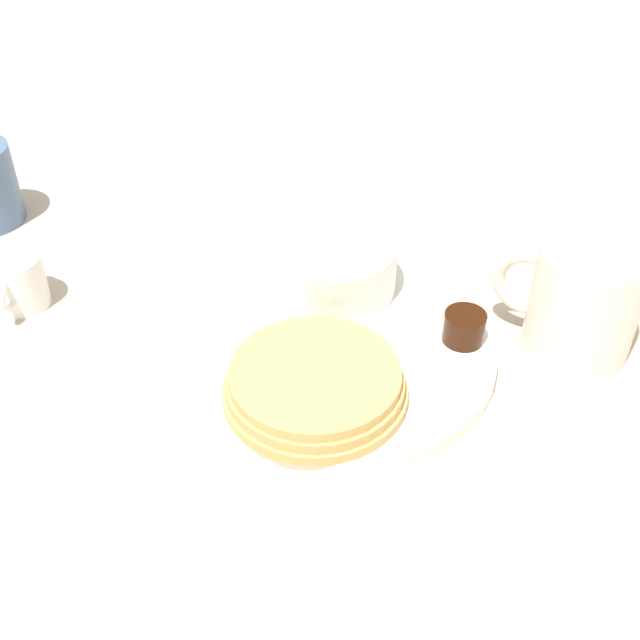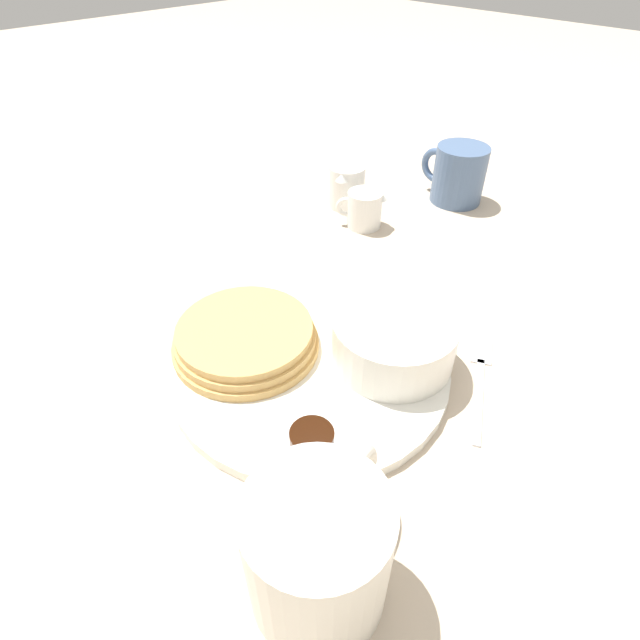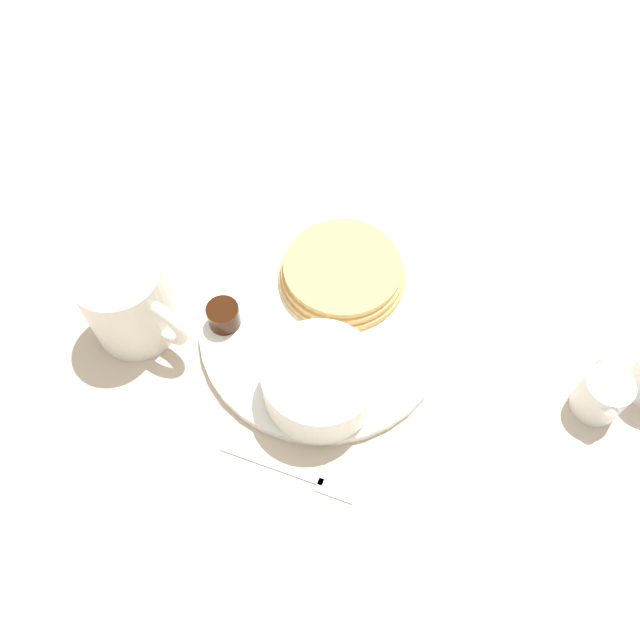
{
  "view_description": "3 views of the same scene",
  "coord_description": "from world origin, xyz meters",
  "px_view_note": "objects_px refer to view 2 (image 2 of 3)",
  "views": [
    {
      "loc": [
        -0.35,
        0.37,
        0.45
      ],
      "look_at": [
        0.02,
        0.0,
        0.03
      ],
      "focal_mm": 45.0,
      "sensor_mm": 36.0,
      "label": 1
    },
    {
      "loc": [
        -0.24,
        -0.25,
        0.35
      ],
      "look_at": [
        0.02,
        0.01,
        0.05
      ],
      "focal_mm": 28.0,
      "sensor_mm": 36.0,
      "label": 2
    },
    {
      "loc": [
        0.26,
        -0.23,
        0.59
      ],
      "look_at": [
        0.01,
        -0.01,
        0.05
      ],
      "focal_mm": 35.0,
      "sensor_mm": 36.0,
      "label": 3
    }
  ],
  "objects_px": {
    "coffee_mug": "(320,549)",
    "creamer_pitcher_far": "(347,186)",
    "creamer_pitcher_near": "(364,209)",
    "second_mug": "(458,174)",
    "bowl": "(394,339)",
    "plate": "(310,365)",
    "fork": "(480,373)"
  },
  "relations": [
    {
      "from": "plate",
      "to": "second_mug",
      "type": "height_order",
      "value": "second_mug"
    },
    {
      "from": "creamer_pitcher_near",
      "to": "fork",
      "type": "relative_size",
      "value": 0.45
    },
    {
      "from": "coffee_mug",
      "to": "creamer_pitcher_near",
      "type": "xyz_separation_m",
      "value": [
        0.39,
        0.3,
        -0.02
      ]
    },
    {
      "from": "bowl",
      "to": "second_mug",
      "type": "relative_size",
      "value": 1.1
    },
    {
      "from": "bowl",
      "to": "creamer_pitcher_near",
      "type": "relative_size",
      "value": 2.01
    },
    {
      "from": "plate",
      "to": "bowl",
      "type": "distance_m",
      "value": 0.09
    },
    {
      "from": "bowl",
      "to": "second_mug",
      "type": "xyz_separation_m",
      "value": [
        0.35,
        0.16,
        0.0
      ]
    },
    {
      "from": "bowl",
      "to": "second_mug",
      "type": "height_order",
      "value": "second_mug"
    },
    {
      "from": "plate",
      "to": "creamer_pitcher_near",
      "type": "height_order",
      "value": "creamer_pitcher_near"
    },
    {
      "from": "plate",
      "to": "coffee_mug",
      "type": "xyz_separation_m",
      "value": [
        -0.14,
        -0.15,
        0.04
      ]
    },
    {
      "from": "coffee_mug",
      "to": "creamer_pitcher_far",
      "type": "relative_size",
      "value": 1.68
    },
    {
      "from": "plate",
      "to": "fork",
      "type": "xyz_separation_m",
      "value": [
        0.11,
        -0.12,
        -0.0
      ]
    },
    {
      "from": "coffee_mug",
      "to": "creamer_pitcher_near",
      "type": "height_order",
      "value": "coffee_mug"
    },
    {
      "from": "bowl",
      "to": "creamer_pitcher_far",
      "type": "distance_m",
      "value": 0.34
    },
    {
      "from": "bowl",
      "to": "second_mug",
      "type": "distance_m",
      "value": 0.39
    },
    {
      "from": "plate",
      "to": "bowl",
      "type": "bearing_deg",
      "value": -43.11
    },
    {
      "from": "creamer_pitcher_near",
      "to": "second_mug",
      "type": "height_order",
      "value": "second_mug"
    },
    {
      "from": "plate",
      "to": "fork",
      "type": "distance_m",
      "value": 0.17
    },
    {
      "from": "bowl",
      "to": "fork",
      "type": "xyz_separation_m",
      "value": [
        0.05,
        -0.07,
        -0.04
      ]
    },
    {
      "from": "plate",
      "to": "second_mug",
      "type": "relative_size",
      "value": 2.54
    },
    {
      "from": "bowl",
      "to": "creamer_pitcher_near",
      "type": "distance_m",
      "value": 0.28
    },
    {
      "from": "creamer_pitcher_near",
      "to": "second_mug",
      "type": "relative_size",
      "value": 0.55
    },
    {
      "from": "plate",
      "to": "bowl",
      "type": "relative_size",
      "value": 2.31
    },
    {
      "from": "creamer_pitcher_near",
      "to": "second_mug",
      "type": "bearing_deg",
      "value": -16.02
    },
    {
      "from": "creamer_pitcher_far",
      "to": "second_mug",
      "type": "bearing_deg",
      "value": -38.82
    },
    {
      "from": "plate",
      "to": "creamer_pitcher_far",
      "type": "bearing_deg",
      "value": 36.91
    },
    {
      "from": "plate",
      "to": "second_mug",
      "type": "xyz_separation_m",
      "value": [
        0.41,
        0.11,
        0.04
      ]
    },
    {
      "from": "plate",
      "to": "creamer_pitcher_near",
      "type": "relative_size",
      "value": 4.64
    },
    {
      "from": "creamer_pitcher_far",
      "to": "fork",
      "type": "bearing_deg",
      "value": -116.77
    },
    {
      "from": "bowl",
      "to": "creamer_pitcher_far",
      "type": "xyz_separation_m",
      "value": [
        0.22,
        0.26,
        -0.01
      ]
    },
    {
      "from": "fork",
      "to": "second_mug",
      "type": "distance_m",
      "value": 0.38
    },
    {
      "from": "bowl",
      "to": "coffee_mug",
      "type": "relative_size",
      "value": 0.94
    }
  ]
}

